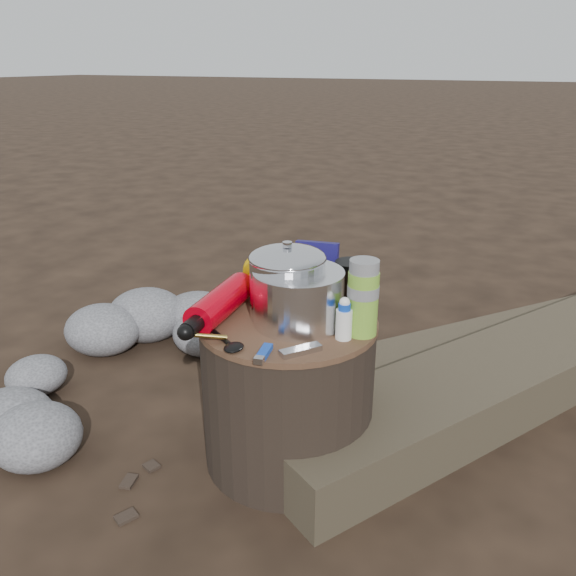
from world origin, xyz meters
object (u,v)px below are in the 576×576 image
at_px(stump, 288,391).
at_px(travel_mug, 351,285).
at_px(camping_pot, 287,282).
at_px(fuel_bottle, 220,303).
at_px(log_main, 520,370).
at_px(thermos, 363,298).

distance_m(stump, travel_mug, 0.31).
relative_size(camping_pot, fuel_bottle, 0.58).
distance_m(log_main, travel_mug, 0.72).
distance_m(camping_pot, travel_mug, 0.17).
height_order(camping_pot, fuel_bottle, camping_pot).
height_order(stump, fuel_bottle, fuel_bottle).
height_order(fuel_bottle, thermos, thermos).
bearing_deg(log_main, travel_mug, -101.20).
height_order(stump, travel_mug, travel_mug).
height_order(log_main, travel_mug, travel_mug).
distance_m(camping_pot, thermos, 0.19).
bearing_deg(travel_mug, stump, -126.43).
bearing_deg(stump, fuel_bottle, -159.65).
xyz_separation_m(camping_pot, fuel_bottle, (-0.14, -0.07, -0.05)).
bearing_deg(stump, thermos, 2.55).
bearing_deg(camping_pot, stump, -59.54).
xyz_separation_m(camping_pot, thermos, (0.19, -0.01, -0.00)).
bearing_deg(fuel_bottle, travel_mug, 31.78).
height_order(thermos, travel_mug, thermos).
xyz_separation_m(thermos, travel_mug, (-0.08, 0.14, -0.03)).
relative_size(log_main, travel_mug, 15.38).
bearing_deg(camping_pot, travel_mug, 47.58).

